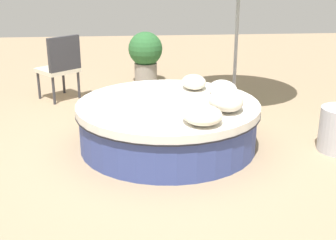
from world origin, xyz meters
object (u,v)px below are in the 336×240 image
round_bed (168,124)px  throw_pillow_2 (223,89)px  planter (146,54)px  patio_chair (61,64)px  throw_pillow_0 (202,115)px  throw_pillow_1 (226,101)px  throw_pillow_3 (194,82)px

round_bed → throw_pillow_2: bearing=-74.9°
round_bed → planter: bearing=2.9°
throw_pillow_2 → patio_chair: (1.76, 2.10, -0.05)m
patio_chair → throw_pillow_2: bearing=-80.2°
throw_pillow_2 → planter: planter is taller
round_bed → throw_pillow_2: size_ratio=4.13×
throw_pillow_0 → planter: 3.58m
throw_pillow_1 → throw_pillow_3: size_ratio=1.25×
throw_pillow_1 → patio_chair: size_ratio=0.54×
throw_pillow_3 → planter: bearing=12.5°
throw_pillow_2 → throw_pillow_3: bearing=37.5°
throw_pillow_0 → throw_pillow_3: throw_pillow_3 is taller
throw_pillow_1 → planter: (3.16, 0.73, -0.11)m
round_bed → throw_pillow_2: 0.76m
throw_pillow_1 → planter: size_ratio=0.60×
throw_pillow_2 → throw_pillow_3: 0.48m
throw_pillow_0 → round_bed: bearing=22.1°
throw_pillow_1 → planter: planter is taller
throw_pillow_0 → throw_pillow_2: 0.94m
patio_chair → throw_pillow_3: bearing=-77.5°
round_bed → throw_pillow_3: throw_pillow_3 is taller
throw_pillow_0 → throw_pillow_1: (0.39, -0.31, 0.02)m
throw_pillow_3 → planter: size_ratio=0.48×
throw_pillow_3 → patio_chair: size_ratio=0.43×
round_bed → throw_pillow_0: size_ratio=4.28×
throw_pillow_2 → throw_pillow_3: throw_pillow_2 is taller
round_bed → throw_pillow_1: throw_pillow_1 is taller
patio_chair → throw_pillow_1: bearing=-87.9°
throw_pillow_3 → planter: (2.31, 0.51, -0.10)m
round_bed → patio_chair: bearing=36.8°
throw_pillow_0 → throw_pillow_1: bearing=-38.4°
throw_pillow_1 → throw_pillow_2: bearing=-8.3°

